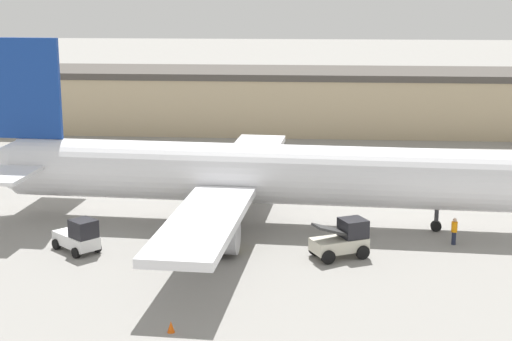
{
  "coord_description": "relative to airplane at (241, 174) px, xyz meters",
  "views": [
    {
      "loc": [
        3.76,
        -50.71,
        15.52
      ],
      "look_at": [
        0.0,
        0.0,
        3.71
      ],
      "focal_mm": 55.0,
      "sensor_mm": 36.0,
      "label": 1
    }
  ],
  "objects": [
    {
      "name": "ground_plane",
      "position": [
        1.01,
        -0.07,
        -3.46
      ],
      "size": [
        400.0,
        400.0,
        0.0
      ],
      "primitive_type": "plane",
      "color": "gray"
    },
    {
      "name": "terminal_building",
      "position": [
        3.22,
        36.47,
        -0.07
      ],
      "size": [
        66.96,
        11.3,
        6.75
      ],
      "color": "tan",
      "rests_on": "ground_plane"
    },
    {
      "name": "airplane",
      "position": [
        0.0,
        0.0,
        0.0
      ],
      "size": [
        40.84,
        33.01,
        12.34
      ],
      "rotation": [
        0.0,
        0.0,
        -0.07
      ],
      "color": "white",
      "rests_on": "ground_plane"
    },
    {
      "name": "ground_crew_worker",
      "position": [
        13.6,
        -3.54,
        -2.55
      ],
      "size": [
        0.38,
        0.38,
        1.71
      ],
      "rotation": [
        0.0,
        0.0,
        1.28
      ],
      "color": "#1E2338",
      "rests_on": "ground_plane"
    },
    {
      "name": "baggage_tug",
      "position": [
        -1.19,
        -5.7,
        -2.52
      ],
      "size": [
        2.88,
        2.1,
        2.06
      ],
      "rotation": [
        0.0,
        0.0,
        0.09
      ],
      "color": "yellow",
      "rests_on": "ground_plane"
    },
    {
      "name": "belt_loader_truck",
      "position": [
        6.63,
        -6.34,
        -2.38
      ],
      "size": [
        3.63,
        3.09,
        2.25
      ],
      "rotation": [
        0.0,
        0.0,
        0.46
      ],
      "color": "beige",
      "rests_on": "ground_plane"
    },
    {
      "name": "pushback_tug",
      "position": [
        -9.23,
        -6.63,
        -2.49
      ],
      "size": [
        3.35,
        3.19,
        2.14
      ],
      "rotation": [
        0.0,
        0.0,
        -0.72
      ],
      "color": "silver",
      "rests_on": "ground_plane"
    },
    {
      "name": "safety_cone_near",
      "position": [
        -1.65,
        -17.5,
        -3.18
      ],
      "size": [
        0.36,
        0.36,
        0.55
      ],
      "color": "#EF590F",
      "rests_on": "ground_plane"
    }
  ]
}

